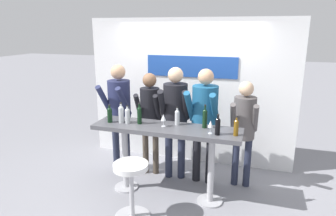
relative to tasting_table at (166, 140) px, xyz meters
The scene contains 19 objects.
ground_plane 0.87m from the tasting_table, ahead, with size 40.00×40.00×0.00m, color gray.
back_wall 1.40m from the tasting_table, 89.98° to the left, with size 3.69×0.12×2.56m.
tasting_table is the anchor object (origin of this frame).
bar_stool 0.79m from the tasting_table, 110.76° to the right, with size 0.46×0.46×0.76m.
person_far_left 1.15m from the tasting_table, 151.67° to the left, with size 0.45×0.57×1.82m.
person_left 0.76m from the tasting_table, 128.86° to the left, with size 0.43×0.55×1.71m.
person_center_left 0.61m from the tasting_table, 92.91° to the left, with size 0.50×0.62×1.82m.
person_center 0.74m from the tasting_table, 51.16° to the left, with size 0.49×0.60×1.81m.
person_center_right 1.19m from the tasting_table, 30.44° to the left, with size 0.39×0.51×1.65m.
wine_bottle_0 0.52m from the tasting_table, behind, with size 0.06×0.06×0.31m.
wine_bottle_1 0.75m from the tasting_table, behind, with size 0.08×0.08×0.30m.
wine_bottle_2 0.90m from the tasting_table, behind, with size 0.07×0.07×0.26m.
wine_bottle_3 0.66m from the tasting_table, behind, with size 0.07×0.07×0.27m.
wine_bottle_4 0.36m from the tasting_table, 47.76° to the left, with size 0.07×0.07×0.26m.
wine_bottle_5 1.01m from the tasting_table, ahead, with size 0.06×0.06×0.26m.
wine_bottle_6 0.63m from the tasting_table, 12.88° to the left, with size 0.07×0.07×0.33m.
wine_bottle_7 0.80m from the tasting_table, ahead, with size 0.07×0.07×0.28m.
wine_glass_0 0.71m from the tasting_table, ahead, with size 0.07×0.07×0.18m.
wine_glass_1 0.32m from the tasting_table, behind, with size 0.07×0.07×0.18m.
Camera 1 is at (1.21, -3.77, 2.39)m, focal length 32.00 mm.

